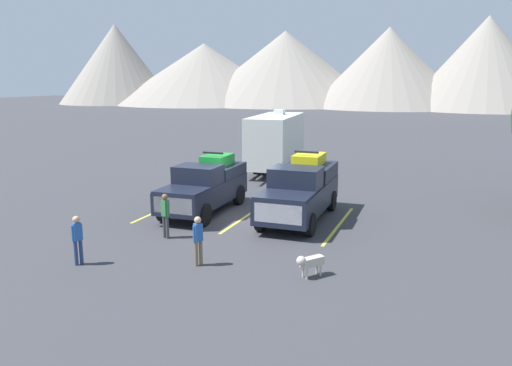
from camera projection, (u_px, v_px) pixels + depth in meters
ground_plane at (244, 217)px, 20.76m from camera, size 240.00×240.00×0.00m
pickup_truck_a at (206, 185)px, 21.53m from camera, size 2.14×5.40×2.48m
pickup_truck_b at (301, 189)px, 20.41m from camera, size 2.28×5.78×2.67m
lot_stripe_a at (167, 207)px, 22.44m from camera, size 0.12×5.50×0.01m
lot_stripe_b at (247, 215)px, 21.06m from camera, size 0.12×5.50×0.01m
lot_stripe_c at (339, 225)px, 19.69m from camera, size 0.12×5.50×0.01m
camper_trailer_a at (276, 140)px, 30.49m from camera, size 2.95×7.75×3.76m
person_a at (198, 237)px, 15.26m from camera, size 0.28×0.30×1.55m
person_b at (77, 237)px, 15.33m from camera, size 0.27×0.31×1.55m
person_c at (165, 213)px, 17.91m from camera, size 0.34×0.26×1.63m
dog at (309, 262)px, 14.44m from camera, size 0.70×0.86×0.69m
mountain_ridge at (396, 66)px, 100.11m from camera, size 151.18×46.88×17.89m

